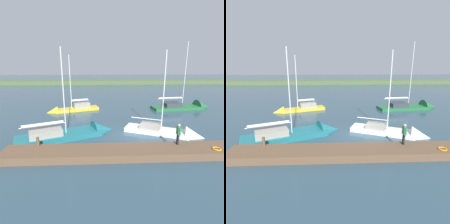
# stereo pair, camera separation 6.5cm
# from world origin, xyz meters

# --- Properties ---
(ground_plane) EXTENTS (200.00, 200.00, 0.00)m
(ground_plane) POSITION_xyz_m (0.00, 0.00, 0.00)
(ground_plane) COLOR #2D4756
(far_shoreline) EXTENTS (180.00, 8.00, 2.40)m
(far_shoreline) POSITION_xyz_m (0.00, -48.77, 0.00)
(far_shoreline) COLOR #4C603D
(far_shoreline) RESTS_ON ground_plane
(dock_pier) EXTENTS (21.39, 2.34, 0.62)m
(dock_pier) POSITION_xyz_m (0.00, 4.10, 0.31)
(dock_pier) COLOR brown
(dock_pier) RESTS_ON ground_plane
(mooring_post_near) EXTENTS (0.24, 0.24, 0.76)m
(mooring_post_near) POSITION_xyz_m (8.13, 3.28, 1.00)
(mooring_post_near) COLOR brown
(mooring_post_near) RESTS_ON dock_pier
(life_ring_buoy) EXTENTS (0.66, 0.66, 0.10)m
(life_ring_buoy) POSITION_xyz_m (-6.01, 4.57, 0.67)
(life_ring_buoy) COLOR orange
(life_ring_buoy) RESTS_ON dock_pier
(sailboat_inner_slip) EXTENTS (9.91, 6.03, 9.76)m
(sailboat_inner_slip) POSITION_xyz_m (5.64, -0.26, 0.12)
(sailboat_inner_slip) COLOR #1E6B75
(sailboat_inner_slip) RESTS_ON ground_plane
(sailboat_mid_channel) EXTENTS (7.92, 4.17, 9.11)m
(sailboat_mid_channel) POSITION_xyz_m (7.79, -10.15, 0.20)
(sailboat_mid_channel) COLOR gold
(sailboat_mid_channel) RESTS_ON ground_plane
(sailboat_far_left) EXTENTS (9.95, 3.67, 11.43)m
(sailboat_far_left) POSITION_xyz_m (-10.95, -10.90, 0.19)
(sailboat_far_left) COLOR #236638
(sailboat_far_left) RESTS_ON ground_plane
(sailboat_outer_mooring) EXTENTS (8.05, 5.06, 9.28)m
(sailboat_outer_mooring) POSITION_xyz_m (-4.04, -0.11, 0.14)
(sailboat_outer_mooring) COLOR white
(sailboat_outer_mooring) RESTS_ON ground_plane
(person_on_dock) EXTENTS (0.24, 0.67, 1.78)m
(person_on_dock) POSITION_xyz_m (-3.30, 3.52, 1.66)
(person_on_dock) COLOR #28282D
(person_on_dock) RESTS_ON dock_pier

